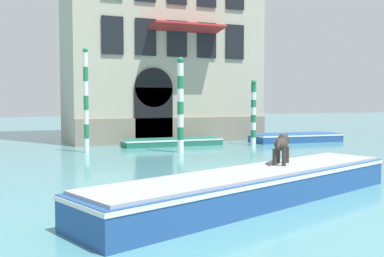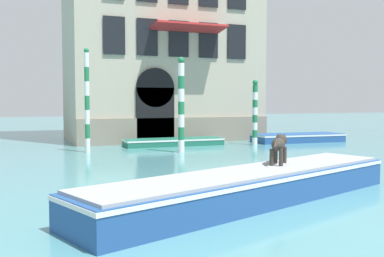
{
  "view_description": "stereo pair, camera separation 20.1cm",
  "coord_description": "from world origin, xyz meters",
  "px_view_note": "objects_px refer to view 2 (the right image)",
  "views": [
    {
      "loc": [
        -7.98,
        -4.28,
        2.24
      ],
      "look_at": [
        -1.73,
        11.04,
        1.2
      ],
      "focal_mm": 42.0,
      "sensor_mm": 36.0,
      "label": 1
    },
    {
      "loc": [
        -7.8,
        -4.35,
        2.24
      ],
      "look_at": [
        -1.73,
        11.04,
        1.2
      ],
      "focal_mm": 42.0,
      "sensor_mm": 36.0,
      "label": 2
    }
  ],
  "objects_px": {
    "boat_moored_near_palazzo": "(174,142)",
    "mooring_pole_1": "(181,104)",
    "dog_on_deck": "(279,144)",
    "boat_moored_far": "(298,137)",
    "mooring_pole_2": "(255,112)",
    "mooring_pole_0": "(87,100)",
    "boat_foreground": "(252,185)"
  },
  "relations": [
    {
      "from": "boat_moored_near_palazzo",
      "to": "mooring_pole_1",
      "type": "bearing_deg",
      "value": -101.91
    },
    {
      "from": "dog_on_deck",
      "to": "boat_moored_far",
      "type": "distance_m",
      "value": 13.96
    },
    {
      "from": "mooring_pole_2",
      "to": "boat_moored_far",
      "type": "bearing_deg",
      "value": 12.97
    },
    {
      "from": "boat_moored_far",
      "to": "mooring_pole_1",
      "type": "height_order",
      "value": "mooring_pole_1"
    },
    {
      "from": "boat_moored_far",
      "to": "mooring_pole_0",
      "type": "distance_m",
      "value": 11.53
    },
    {
      "from": "dog_on_deck",
      "to": "mooring_pole_0",
      "type": "distance_m",
      "value": 10.79
    },
    {
      "from": "mooring_pole_1",
      "to": "mooring_pole_2",
      "type": "height_order",
      "value": "mooring_pole_1"
    },
    {
      "from": "mooring_pole_1",
      "to": "mooring_pole_2",
      "type": "xyz_separation_m",
      "value": [
        4.54,
        1.67,
        -0.41
      ]
    },
    {
      "from": "mooring_pole_0",
      "to": "boat_foreground",
      "type": "bearing_deg",
      "value": -80.09
    },
    {
      "from": "boat_moored_near_palazzo",
      "to": "boat_moored_far",
      "type": "distance_m",
      "value": 6.93
    },
    {
      "from": "boat_foreground",
      "to": "boat_moored_near_palazzo",
      "type": "distance_m",
      "value": 12.61
    },
    {
      "from": "boat_foreground",
      "to": "mooring_pole_0",
      "type": "bearing_deg",
      "value": 80.22
    },
    {
      "from": "boat_moored_far",
      "to": "mooring_pole_1",
      "type": "xyz_separation_m",
      "value": [
        -7.58,
        -2.37,
        1.83
      ]
    },
    {
      "from": "dog_on_deck",
      "to": "mooring_pole_1",
      "type": "xyz_separation_m",
      "value": [
        0.73,
        8.8,
        0.88
      ]
    },
    {
      "from": "boat_moored_near_palazzo",
      "to": "boat_moored_far",
      "type": "relative_size",
      "value": 1.0
    },
    {
      "from": "dog_on_deck",
      "to": "boat_moored_far",
      "type": "bearing_deg",
      "value": 5.16
    },
    {
      "from": "boat_foreground",
      "to": "mooring_pole_1",
      "type": "relative_size",
      "value": 2.11
    },
    {
      "from": "mooring_pole_1",
      "to": "mooring_pole_2",
      "type": "relative_size",
      "value": 1.25
    },
    {
      "from": "boat_foreground",
      "to": "mooring_pole_0",
      "type": "distance_m",
      "value": 11.28
    },
    {
      "from": "boat_foreground",
      "to": "boat_moored_far",
      "type": "height_order",
      "value": "boat_foreground"
    },
    {
      "from": "boat_moored_far",
      "to": "mooring_pole_1",
      "type": "relative_size",
      "value": 1.22
    },
    {
      "from": "mooring_pole_0",
      "to": "mooring_pole_2",
      "type": "bearing_deg",
      "value": 1.17
    },
    {
      "from": "boat_moored_near_palazzo",
      "to": "dog_on_deck",
      "type": "bearing_deg",
      "value": -95.83
    },
    {
      "from": "dog_on_deck",
      "to": "boat_moored_near_palazzo",
      "type": "distance_m",
      "value": 11.84
    },
    {
      "from": "boat_foreground",
      "to": "boat_moored_far",
      "type": "bearing_deg",
      "value": 31.82
    },
    {
      "from": "boat_foreground",
      "to": "mooring_pole_0",
      "type": "relative_size",
      "value": 1.93
    },
    {
      "from": "boat_moored_near_palazzo",
      "to": "boat_foreground",
      "type": "bearing_deg",
      "value": -100.44
    },
    {
      "from": "mooring_pole_0",
      "to": "mooring_pole_1",
      "type": "height_order",
      "value": "mooring_pole_0"
    },
    {
      "from": "mooring_pole_1",
      "to": "mooring_pole_2",
      "type": "distance_m",
      "value": 4.86
    },
    {
      "from": "boat_foreground",
      "to": "dog_on_deck",
      "type": "relative_size",
      "value": 9.94
    },
    {
      "from": "boat_foreground",
      "to": "boat_moored_near_palazzo",
      "type": "relative_size",
      "value": 1.74
    },
    {
      "from": "boat_moored_far",
      "to": "boat_moored_near_palazzo",
      "type": "bearing_deg",
      "value": 179.18
    }
  ]
}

